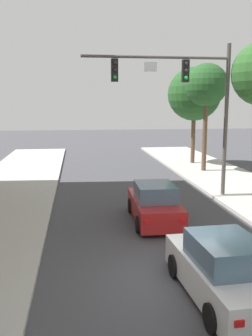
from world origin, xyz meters
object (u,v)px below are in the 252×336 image
Objects in this scene: street_tree_farthest at (194,94)px; traffic_signal_mast at (186,91)px; street_tree_third at (206,86)px; car_lead_red at (154,204)px; car_following_white at (223,271)px.

traffic_signal_mast is at bearing -109.74° from street_tree_farthest.
traffic_signal_mast is 7.82m from street_tree_third.
traffic_signal_mast is 1.75× the size of car_lead_red.
traffic_signal_mast reaches higher than street_tree_farthest.
street_tree_farthest is (3.74, 10.43, 0.12)m from traffic_signal_mast.
car_lead_red is at bearing -113.32° from street_tree_farthest.
car_following_white is 18.32m from street_tree_third.
traffic_signal_mast is 1.01× the size of street_tree_farthest.
car_lead_red is 0.58× the size of street_tree_third.
street_tree_third is 3.50m from street_tree_farthest.
street_tree_third is at bearing -94.57° from street_tree_farthest.
car_following_white is at bearing -107.59° from street_tree_third.
street_tree_farthest reaches higher than street_tree_third.
car_lead_red and car_following_white have the same top height.
traffic_signal_mast is at bearing -116.42° from street_tree_third.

